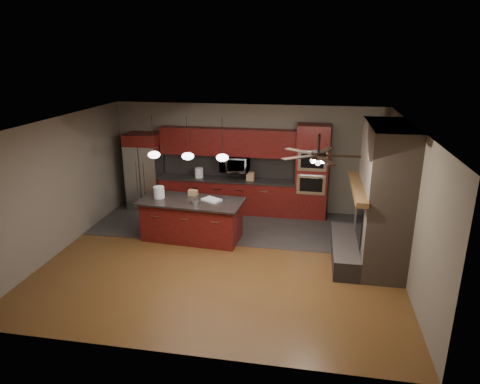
% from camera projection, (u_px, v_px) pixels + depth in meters
% --- Properties ---
extents(ground, '(7.00, 7.00, 0.00)m').
position_uv_depth(ground, '(224.00, 258.00, 8.85)').
color(ground, brown).
rests_on(ground, ground).
extents(ceiling, '(7.00, 6.00, 0.02)m').
position_uv_depth(ceiling, '(222.00, 123.00, 7.97)').
color(ceiling, white).
rests_on(ceiling, back_wall).
extents(back_wall, '(7.00, 0.02, 2.80)m').
position_uv_depth(back_wall, '(247.00, 158.00, 11.22)').
color(back_wall, '#665F52').
rests_on(back_wall, ground).
extents(right_wall, '(0.02, 6.00, 2.80)m').
position_uv_depth(right_wall, '(409.00, 205.00, 7.83)').
color(right_wall, '#665F52').
rests_on(right_wall, ground).
extents(left_wall, '(0.02, 6.00, 2.80)m').
position_uv_depth(left_wall, '(60.00, 185.00, 8.99)').
color(left_wall, '#665F52').
rests_on(left_wall, ground).
extents(slate_tile_patch, '(7.00, 2.40, 0.01)m').
position_uv_depth(slate_tile_patch, '(239.00, 225.00, 10.53)').
color(slate_tile_patch, '#2F2C2A').
rests_on(slate_tile_patch, ground).
extents(fireplace_column, '(1.30, 2.10, 2.80)m').
position_uv_depth(fireplace_column, '(380.00, 201.00, 8.32)').
color(fireplace_column, '#726152').
rests_on(fireplace_column, ground).
extents(back_cabinetry, '(3.59, 0.64, 2.20)m').
position_uv_depth(back_cabinetry, '(227.00, 178.00, 11.21)').
color(back_cabinetry, maroon).
rests_on(back_cabinetry, ground).
extents(oven_tower, '(0.80, 0.63, 2.38)m').
position_uv_depth(oven_tower, '(312.00, 172.00, 10.71)').
color(oven_tower, maroon).
rests_on(oven_tower, ground).
extents(microwave, '(0.73, 0.41, 0.50)m').
position_uv_depth(microwave, '(235.00, 164.00, 11.06)').
color(microwave, silver).
rests_on(microwave, back_cabinetry).
extents(refrigerator, '(0.87, 0.75, 2.03)m').
position_uv_depth(refrigerator, '(145.00, 171.00, 11.43)').
color(refrigerator, silver).
rests_on(refrigerator, ground).
extents(kitchen_island, '(2.36, 1.20, 0.92)m').
position_uv_depth(kitchen_island, '(192.00, 219.00, 9.63)').
color(kitchen_island, maroon).
rests_on(kitchen_island, ground).
extents(white_bucket, '(0.27, 0.27, 0.26)m').
position_uv_depth(white_bucket, '(159.00, 192.00, 9.62)').
color(white_bucket, white).
rests_on(white_bucket, kitchen_island).
extents(paint_can, '(0.19, 0.19, 0.10)m').
position_uv_depth(paint_can, '(195.00, 202.00, 9.25)').
color(paint_can, silver).
rests_on(paint_can, kitchen_island).
extents(paint_tray, '(0.48, 0.44, 0.04)m').
position_uv_depth(paint_tray, '(212.00, 200.00, 9.47)').
color(paint_tray, silver).
rests_on(paint_tray, kitchen_island).
extents(cardboard_box, '(0.22, 0.17, 0.13)m').
position_uv_depth(cardboard_box, '(193.00, 193.00, 9.80)').
color(cardboard_box, '#9A794F').
rests_on(cardboard_box, kitchen_island).
extents(counter_bucket, '(0.29, 0.29, 0.25)m').
position_uv_depth(counter_bucket, '(199.00, 173.00, 11.26)').
color(counter_bucket, white).
rests_on(counter_bucket, back_cabinetry).
extents(counter_box, '(0.20, 0.16, 0.22)m').
position_uv_depth(counter_box, '(250.00, 176.00, 10.99)').
color(counter_box, '#A17853').
rests_on(counter_box, back_cabinetry).
extents(pendant_left, '(0.26, 0.26, 0.92)m').
position_uv_depth(pendant_left, '(154.00, 155.00, 9.16)').
color(pendant_left, black).
rests_on(pendant_left, ceiling).
extents(pendant_center, '(0.26, 0.26, 0.92)m').
position_uv_depth(pendant_center, '(188.00, 156.00, 9.04)').
color(pendant_center, black).
rests_on(pendant_center, ceiling).
extents(pendant_right, '(0.26, 0.26, 0.92)m').
position_uv_depth(pendant_right, '(222.00, 157.00, 8.91)').
color(pendant_right, black).
rests_on(pendant_right, ceiling).
extents(ceiling_fan, '(1.27, 1.33, 0.41)m').
position_uv_depth(ceiling_fan, '(318.00, 155.00, 7.03)').
color(ceiling_fan, black).
rests_on(ceiling_fan, ceiling).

